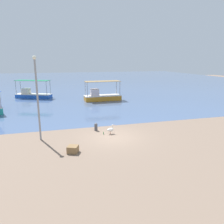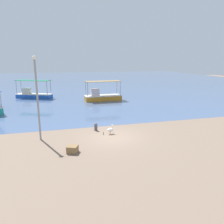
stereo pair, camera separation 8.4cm
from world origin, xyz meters
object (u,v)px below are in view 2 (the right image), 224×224
at_px(pelican, 111,130).
at_px(cargo_crate, 73,149).
at_px(glass_bottle, 103,133).
at_px(fishing_boat_far_left, 102,96).
at_px(mooring_bollard, 96,127).
at_px(fishing_boat_far_right, 33,94).
at_px(lamp_post, 37,95).

xyz_separation_m(pelican, cargo_crate, (-3.42, -2.99, -0.14)).
relative_size(cargo_crate, glass_bottle, 2.49).
bearing_deg(fishing_boat_far_left, mooring_bollard, -104.74).
xyz_separation_m(mooring_bollard, cargo_crate, (-2.41, -4.18, -0.13)).
bearing_deg(cargo_crate, fishing_boat_far_right, 100.02).
distance_m(fishing_boat_far_left, mooring_bollard, 14.63).
relative_size(fishing_boat_far_right, glass_bottle, 21.85).
height_order(pelican, mooring_bollard, pelican).
xyz_separation_m(fishing_boat_far_right, fishing_boat_far_left, (10.28, -5.18, 0.06)).
bearing_deg(glass_bottle, mooring_bollard, 107.94).
bearing_deg(pelican, mooring_bollard, 130.37).
bearing_deg(fishing_boat_far_left, fishing_boat_far_right, 153.26).
bearing_deg(pelican, lamp_post, 178.58).
distance_m(pelican, mooring_bollard, 1.56).
height_order(fishing_boat_far_left, lamp_post, lamp_post).
bearing_deg(pelican, fishing_boat_far_right, 110.26).
bearing_deg(fishing_boat_far_right, pelican, -69.74).
distance_m(cargo_crate, glass_bottle, 4.08).
distance_m(fishing_boat_far_right, lamp_post, 20.68).
relative_size(fishing_boat_far_left, glass_bottle, 20.66).
relative_size(fishing_boat_far_left, mooring_bollard, 8.13).
bearing_deg(glass_bottle, pelican, 2.18).
relative_size(fishing_boat_far_right, mooring_bollard, 8.59).
bearing_deg(lamp_post, fishing_boat_far_left, 61.37).
bearing_deg(fishing_boat_far_right, cargo_crate, -79.98).
xyz_separation_m(fishing_boat_far_left, cargo_crate, (-6.13, -18.33, -0.43)).
relative_size(lamp_post, glass_bottle, 23.49).
height_order(fishing_boat_far_right, cargo_crate, fishing_boat_far_right).
distance_m(mooring_bollard, glass_bottle, 1.30).
bearing_deg(cargo_crate, fishing_boat_far_left, 71.51).
height_order(fishing_boat_far_right, pelican, fishing_boat_far_right).
xyz_separation_m(fishing_boat_far_right, lamp_post, (1.99, -20.38, 2.93)).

